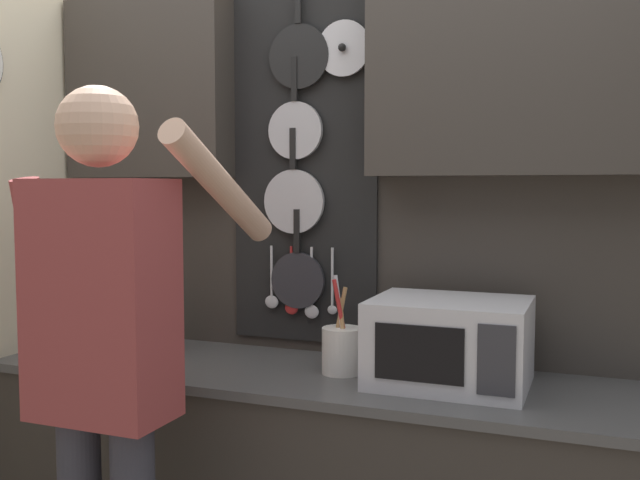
# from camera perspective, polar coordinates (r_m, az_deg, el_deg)

# --- Properties ---
(back_wall_unit) EXTENTS (2.77, 0.20, 2.37)m
(back_wall_unit) POSITION_cam_1_polar(r_m,az_deg,el_deg) (2.54, 1.87, 3.80)
(back_wall_unit) COLOR #38332D
(back_wall_unit) RESTS_ON ground_plane
(microwave) EXTENTS (0.47, 0.38, 0.26)m
(microwave) POSITION_cam_1_polar(r_m,az_deg,el_deg) (2.24, 10.34, -8.04)
(microwave) COLOR silver
(microwave) RESTS_ON base_cabinet_counter
(knife_block) EXTENTS (0.12, 0.16, 0.26)m
(knife_block) POSITION_cam_1_polar(r_m,az_deg,el_deg) (2.68, -13.48, -6.89)
(knife_block) COLOR brown
(knife_block) RESTS_ON base_cabinet_counter
(utensil_crock) EXTENTS (0.13, 0.13, 0.32)m
(utensil_crock) POSITION_cam_1_polar(r_m,az_deg,el_deg) (2.34, 1.75, -8.67)
(utensil_crock) COLOR white
(utensil_crock) RESTS_ON base_cabinet_counter
(person) EXTENTS (0.54, 0.64, 1.77)m
(person) POSITION_cam_1_polar(r_m,az_deg,el_deg) (2.06, -16.81, -8.22)
(person) COLOR #383842
(person) RESTS_ON ground_plane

